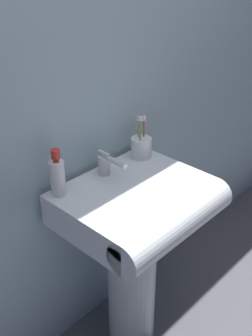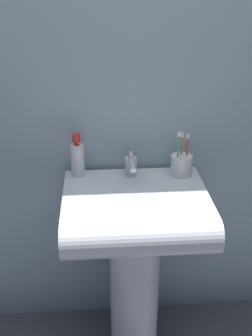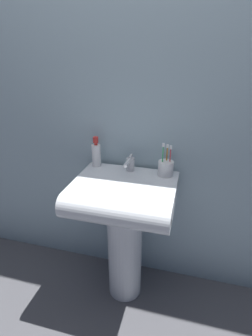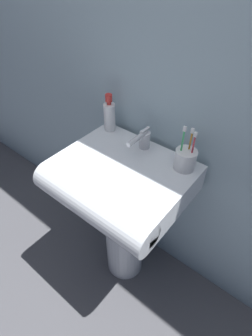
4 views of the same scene
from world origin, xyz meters
TOP-DOWN VIEW (x-y plane):
  - ground_plane at (0.00, 0.00)m, footprint 6.00×6.00m
  - wall_back at (0.00, 0.25)m, footprint 5.00×0.05m
  - sink_pedestal at (0.00, 0.00)m, footprint 0.21×0.21m
  - sink_basin at (0.00, -0.05)m, footprint 0.55×0.48m
  - faucet at (-0.01, 0.13)m, footprint 0.05×0.14m
  - toothbrush_cup at (0.20, 0.14)m, footprint 0.09×0.09m
  - soap_bottle at (-0.22, 0.16)m, footprint 0.05×0.05m

SIDE VIEW (x-z plane):
  - ground_plane at x=0.00m, z-range 0.00..0.00m
  - sink_pedestal at x=0.00m, z-range 0.00..0.68m
  - sink_basin at x=0.00m, z-range 0.68..0.81m
  - toothbrush_cup at x=0.20m, z-range 0.76..0.95m
  - faucet at x=-0.01m, z-range 0.81..0.91m
  - soap_bottle at x=-0.22m, z-range 0.79..0.98m
  - wall_back at x=0.00m, z-range 0.00..2.40m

